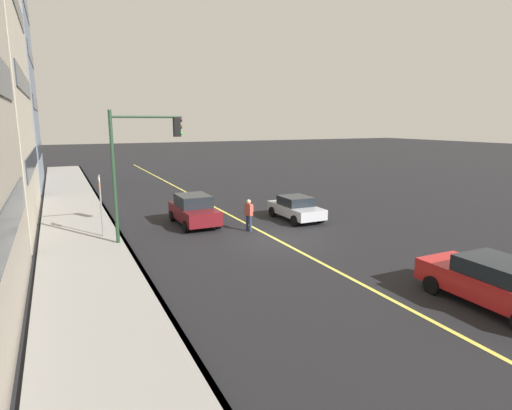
{
  "coord_description": "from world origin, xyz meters",
  "views": [
    {
      "loc": [
        -17.23,
        9.32,
        5.6
      ],
      "look_at": [
        -1.32,
        1.68,
        2.07
      ],
      "focal_mm": 29.22,
      "sensor_mm": 36.0,
      "label": 1
    }
  ],
  "objects_px": {
    "car_red": "(495,282)",
    "traffic_light_mast": "(139,155)",
    "car_maroon": "(194,210)",
    "street_sign_post": "(101,202)",
    "car_silver": "(296,208)",
    "pedestrian_with_backpack": "(249,213)"
  },
  "relations": [
    {
      "from": "car_red",
      "to": "traffic_light_mast",
      "type": "height_order",
      "value": "traffic_light_mast"
    },
    {
      "from": "car_red",
      "to": "traffic_light_mast",
      "type": "bearing_deg",
      "value": 35.66
    },
    {
      "from": "car_maroon",
      "to": "street_sign_post",
      "type": "bearing_deg",
      "value": 100.17
    },
    {
      "from": "car_silver",
      "to": "pedestrian_with_backpack",
      "type": "relative_size",
      "value": 2.34
    },
    {
      "from": "car_red",
      "to": "car_maroon",
      "type": "distance_m",
      "value": 14.98
    },
    {
      "from": "pedestrian_with_backpack",
      "to": "car_maroon",
      "type": "bearing_deg",
      "value": 40.26
    },
    {
      "from": "car_red",
      "to": "pedestrian_with_backpack",
      "type": "bearing_deg",
      "value": 14.71
    },
    {
      "from": "car_red",
      "to": "traffic_light_mast",
      "type": "relative_size",
      "value": 0.74
    },
    {
      "from": "car_maroon",
      "to": "pedestrian_with_backpack",
      "type": "xyz_separation_m",
      "value": [
        -2.57,
        -2.18,
        0.14
      ]
    },
    {
      "from": "car_silver",
      "to": "car_red",
      "type": "bearing_deg",
      "value": 177.67
    },
    {
      "from": "pedestrian_with_backpack",
      "to": "traffic_light_mast",
      "type": "height_order",
      "value": "traffic_light_mast"
    },
    {
      "from": "car_maroon",
      "to": "car_silver",
      "type": "relative_size",
      "value": 1.06
    },
    {
      "from": "car_maroon",
      "to": "traffic_light_mast",
      "type": "xyz_separation_m",
      "value": [
        -2.36,
        3.19,
        3.3
      ]
    },
    {
      "from": "car_red",
      "to": "street_sign_post",
      "type": "relative_size",
      "value": 1.44
    },
    {
      "from": "car_red",
      "to": "street_sign_post",
      "type": "distance_m",
      "value": 16.61
    },
    {
      "from": "car_red",
      "to": "car_silver",
      "type": "relative_size",
      "value": 1.15
    },
    {
      "from": "traffic_light_mast",
      "to": "street_sign_post",
      "type": "bearing_deg",
      "value": 48.22
    },
    {
      "from": "pedestrian_with_backpack",
      "to": "traffic_light_mast",
      "type": "distance_m",
      "value": 6.23
    },
    {
      "from": "traffic_light_mast",
      "to": "pedestrian_with_backpack",
      "type": "bearing_deg",
      "value": -92.21
    },
    {
      "from": "car_maroon",
      "to": "pedestrian_with_backpack",
      "type": "relative_size",
      "value": 2.49
    },
    {
      "from": "car_silver",
      "to": "car_maroon",
      "type": "bearing_deg",
      "value": 76.31
    },
    {
      "from": "pedestrian_with_backpack",
      "to": "car_red",
      "type": "bearing_deg",
      "value": -165.29
    }
  ]
}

